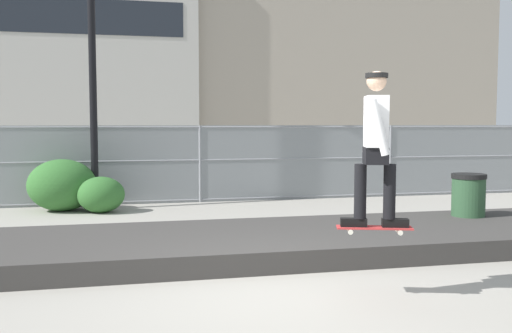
{
  "coord_description": "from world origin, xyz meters",
  "views": [
    {
      "loc": [
        -1.71,
        -5.95,
        1.9
      ],
      "look_at": [
        0.37,
        3.2,
        1.19
      ],
      "focal_mm": 39.97,
      "sensor_mm": 36.0,
      "label": 1
    }
  ],
  "objects_px": {
    "skater": "(376,140)",
    "parked_car_mid": "(233,158)",
    "trash_bin": "(468,203)",
    "skateboard": "(374,228)",
    "shrub_left": "(62,185)",
    "shrub_center": "(101,195)"
  },
  "relations": [
    {
      "from": "parked_car_mid",
      "to": "shrub_center",
      "type": "distance_m",
      "value": 5.91
    },
    {
      "from": "skateboard",
      "to": "parked_car_mid",
      "type": "distance_m",
      "value": 11.43
    },
    {
      "from": "skateboard",
      "to": "trash_bin",
      "type": "bearing_deg",
      "value": 44.4
    },
    {
      "from": "skateboard",
      "to": "trash_bin",
      "type": "xyz_separation_m",
      "value": [
        3.17,
        3.11,
        -0.26
      ]
    },
    {
      "from": "parked_car_mid",
      "to": "trash_bin",
      "type": "relative_size",
      "value": 4.31
    },
    {
      "from": "skater",
      "to": "shrub_center",
      "type": "relative_size",
      "value": 1.66
    },
    {
      "from": "skateboard",
      "to": "shrub_left",
      "type": "bearing_deg",
      "value": 118.53
    },
    {
      "from": "skateboard",
      "to": "skater",
      "type": "distance_m",
      "value": 0.94
    },
    {
      "from": "shrub_center",
      "to": "parked_car_mid",
      "type": "bearing_deg",
      "value": 50.91
    },
    {
      "from": "skater",
      "to": "shrub_left",
      "type": "height_order",
      "value": "skater"
    },
    {
      "from": "skateboard",
      "to": "parked_car_mid",
      "type": "relative_size",
      "value": 0.19
    },
    {
      "from": "shrub_center",
      "to": "trash_bin",
      "type": "xyz_separation_m",
      "value": [
        6.3,
        -3.74,
        0.13
      ]
    },
    {
      "from": "shrub_center",
      "to": "trash_bin",
      "type": "bearing_deg",
      "value": -30.67
    },
    {
      "from": "trash_bin",
      "to": "shrub_left",
      "type": "bearing_deg",
      "value": 149.7
    },
    {
      "from": "skater",
      "to": "parked_car_mid",
      "type": "distance_m",
      "value": 11.47
    },
    {
      "from": "skater",
      "to": "trash_bin",
      "type": "xyz_separation_m",
      "value": [
        3.17,
        3.11,
        -1.2
      ]
    },
    {
      "from": "skater",
      "to": "parked_car_mid",
      "type": "height_order",
      "value": "skater"
    },
    {
      "from": "skateboard",
      "to": "trash_bin",
      "type": "height_order",
      "value": "trash_bin"
    },
    {
      "from": "parked_car_mid",
      "to": "shrub_left",
      "type": "distance_m",
      "value": 6.15
    },
    {
      "from": "shrub_left",
      "to": "trash_bin",
      "type": "distance_m",
      "value": 8.26
    },
    {
      "from": "parked_car_mid",
      "to": "trash_bin",
      "type": "height_order",
      "value": "parked_car_mid"
    },
    {
      "from": "shrub_center",
      "to": "trash_bin",
      "type": "relative_size",
      "value": 0.97
    }
  ]
}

